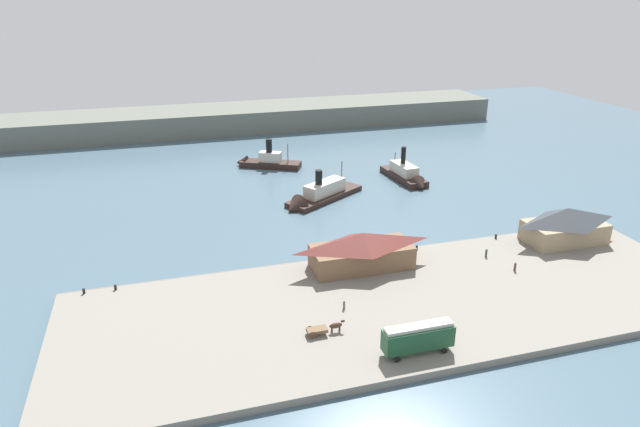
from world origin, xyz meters
name	(u,v)px	position (x,y,z in m)	size (l,w,h in m)	color
ground_plane	(357,251)	(0.00, 0.00, 0.00)	(320.00, 320.00, 0.00)	#476070
quay_promenade	(402,304)	(0.00, -22.00, 0.60)	(110.00, 36.00, 1.20)	gray
seawall_edge	(363,256)	(0.00, -3.60, 0.50)	(110.00, 0.80, 1.00)	#666159
ferry_shed_central_terminal	(362,250)	(-2.47, -8.97, 4.69)	(18.73, 7.96, 6.87)	brown
ferry_shed_east_terminal	(565,225)	(40.62, -9.89, 4.87)	(15.99, 8.58, 7.23)	#998466
street_tram	(418,337)	(-3.88, -35.53, 3.83)	(10.23, 2.70, 4.54)	#1E4C2D
horse_cart	(323,329)	(-15.25, -27.44, 2.12)	(5.87, 1.69, 1.87)	brown
pedestrian_by_tram	(344,305)	(-10.09, -21.71, 1.91)	(0.39, 0.39, 1.56)	#6B5B4C
pedestrian_near_west_shed	(486,253)	(21.89, -11.67, 1.98)	(0.42, 0.42, 1.71)	#3D4C42
pedestrian_at_waters_edge	(515,267)	(23.81, -18.13, 1.99)	(0.43, 0.43, 1.73)	#4C3D33
mooring_post_west	(84,291)	(-50.56, -4.89, 1.65)	(0.44, 0.44, 0.90)	black
mooring_post_east	(496,236)	(28.40, -4.84, 1.65)	(0.44, 0.44, 0.90)	black
mooring_post_center_west	(417,248)	(10.50, -5.15, 1.65)	(0.44, 0.44, 0.90)	black
mooring_post_center_east	(115,287)	(-45.52, -5.04, 1.65)	(0.44, 0.44, 0.90)	black
ferry_mid_harbor	(407,176)	(27.46, 36.48, 1.63)	(7.14, 19.31, 10.69)	black
ferry_approaching_east	(316,197)	(-0.43, 28.51, 1.42)	(23.60, 18.17, 10.46)	black
ferry_departing_north	(264,162)	(-7.16, 60.38, 1.58)	(19.21, 12.83, 9.72)	black
far_headland	(257,117)	(0.00, 110.00, 4.00)	(180.00, 24.00, 8.00)	#60665B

